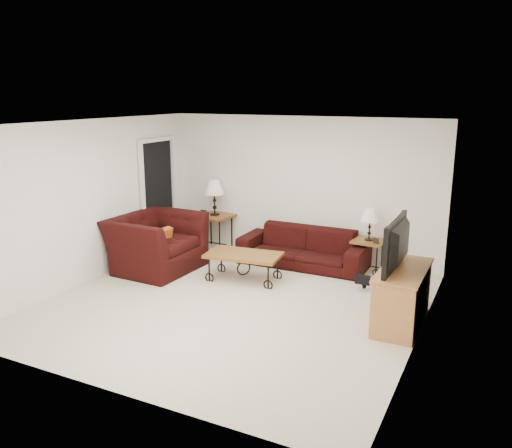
{
  "coord_description": "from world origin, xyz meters",
  "views": [
    {
      "loc": [
        3.32,
        -6.04,
        2.89
      ],
      "look_at": [
        0.0,
        0.7,
        1.0
      ],
      "focal_mm": 36.77,
      "sensor_mm": 36.0,
      "label": 1
    }
  ],
  "objects": [
    {
      "name": "lamp_right",
      "position": [
        1.33,
        2.2,
        0.81
      ],
      "size": [
        0.32,
        0.32,
        0.54
      ],
      "primitive_type": null,
      "rotation": [
        0.0,
        0.0,
        -0.06
      ],
      "color": "black",
      "rests_on": "side_table_right"
    },
    {
      "name": "tv_stand",
      "position": [
        2.23,
        0.37,
        0.37
      ],
      "size": [
        0.51,
        1.23,
        0.74
      ],
      "primitive_type": "cube",
      "color": "#BB8045",
      "rests_on": "ground"
    },
    {
      "name": "side_table_right",
      "position": [
        1.33,
        2.2,
        0.27
      ],
      "size": [
        0.52,
        0.52,
        0.54
      ],
      "primitive_type": "cube",
      "rotation": [
        0.0,
        0.0,
        -0.06
      ],
      "color": "brown",
      "rests_on": "ground"
    },
    {
      "name": "photo_frame_left",
      "position": [
        -1.75,
        2.05,
        0.72
      ],
      "size": [
        0.13,
        0.02,
        0.11
      ],
      "primitive_type": "cube",
      "rotation": [
        0.0,
        0.0,
        0.0
      ],
      "color": "black",
      "rests_on": "side_table_left"
    },
    {
      "name": "coffee_table",
      "position": [
        -0.33,
        0.92,
        0.22
      ],
      "size": [
        1.22,
        0.76,
        0.43
      ],
      "primitive_type": "cube",
      "rotation": [
        0.0,
        0.0,
        0.11
      ],
      "color": "brown",
      "rests_on": "ground"
    },
    {
      "name": "side_table_left",
      "position": [
        -1.6,
        2.2,
        0.33
      ],
      "size": [
        0.7,
        0.7,
        0.66
      ],
      "primitive_type": "cube",
      "rotation": [
        0.0,
        0.0,
        -0.17
      ],
      "color": "brown",
      "rests_on": "ground"
    },
    {
      "name": "throw_pillow",
      "position": [
        -1.73,
        0.69,
        0.52
      ],
      "size": [
        0.12,
        0.42,
        0.41
      ],
      "primitive_type": "cube",
      "rotation": [
        0.0,
        0.0,
        1.53
      ],
      "color": "#C65519",
      "rests_on": "armchair"
    },
    {
      "name": "wall_back",
      "position": [
        0.0,
        2.5,
        1.25
      ],
      "size": [
        5.0,
        0.02,
        2.5
      ],
      "primitive_type": "cube",
      "color": "white",
      "rests_on": "ground"
    },
    {
      "name": "wall_front",
      "position": [
        0.0,
        -2.5,
        1.25
      ],
      "size": [
        5.0,
        0.02,
        2.5
      ],
      "primitive_type": "cube",
      "color": "white",
      "rests_on": "ground"
    },
    {
      "name": "backpack",
      "position": [
        1.49,
        1.39,
        0.22
      ],
      "size": [
        0.41,
        0.36,
        0.44
      ],
      "primitive_type": "ellipsoid",
      "rotation": [
        0.0,
        0.0,
        -0.34
      ],
      "color": "black",
      "rests_on": "ground"
    },
    {
      "name": "doorway",
      "position": [
        -2.47,
        1.65,
        1.02
      ],
      "size": [
        0.08,
        0.94,
        2.04
      ],
      "primitive_type": "cube",
      "color": "black",
      "rests_on": "ground"
    },
    {
      "name": "television",
      "position": [
        2.21,
        0.37,
        1.06
      ],
      "size": [
        0.15,
        1.11,
        0.64
      ],
      "primitive_type": "imported",
      "rotation": [
        0.0,
        0.0,
        -1.57
      ],
      "color": "black",
      "rests_on": "tv_stand"
    },
    {
      "name": "wall_left",
      "position": [
        -2.5,
        0.0,
        1.25
      ],
      "size": [
        0.02,
        5.0,
        2.5
      ],
      "primitive_type": "cube",
      "color": "white",
      "rests_on": "ground"
    },
    {
      "name": "photo_frame_right",
      "position": [
        1.48,
        2.05,
        0.58
      ],
      "size": [
        0.11,
        0.04,
        0.09
      ],
      "primitive_type": "cube",
      "rotation": [
        0.0,
        0.0,
        -0.27
      ],
      "color": "black",
      "rests_on": "side_table_right"
    },
    {
      "name": "wall_right",
      "position": [
        2.5,
        0.0,
        1.25
      ],
      "size": [
        0.02,
        5.0,
        2.5
      ],
      "primitive_type": "cube",
      "color": "white",
      "rests_on": "ground"
    },
    {
      "name": "armchair",
      "position": [
        -1.88,
        0.74,
        0.46
      ],
      "size": [
        1.28,
        1.45,
        0.91
      ],
      "primitive_type": "imported",
      "rotation": [
        0.0,
        0.0,
        1.53
      ],
      "color": "black",
      "rests_on": "ground"
    },
    {
      "name": "ground",
      "position": [
        0.0,
        0.0,
        0.0
      ],
      "size": [
        5.0,
        5.0,
        0.0
      ],
      "primitive_type": "plane",
      "color": "beige",
      "rests_on": "ground"
    },
    {
      "name": "sofa",
      "position": [
        0.25,
        2.02,
        0.32
      ],
      "size": [
        2.18,
        0.85,
        0.64
      ],
      "primitive_type": "imported",
      "color": "black",
      "rests_on": "ground"
    },
    {
      "name": "lamp_left",
      "position": [
        -1.6,
        2.2,
        0.99
      ],
      "size": [
        0.43,
        0.43,
        0.66
      ],
      "primitive_type": null,
      "rotation": [
        0.0,
        0.0,
        -0.17
      ],
      "color": "black",
      "rests_on": "side_table_left"
    },
    {
      "name": "ceiling",
      "position": [
        0.0,
        0.0,
        2.5
      ],
      "size": [
        5.0,
        5.0,
        0.0
      ],
      "primitive_type": "plane",
      "color": "white",
      "rests_on": "wall_back"
    }
  ]
}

